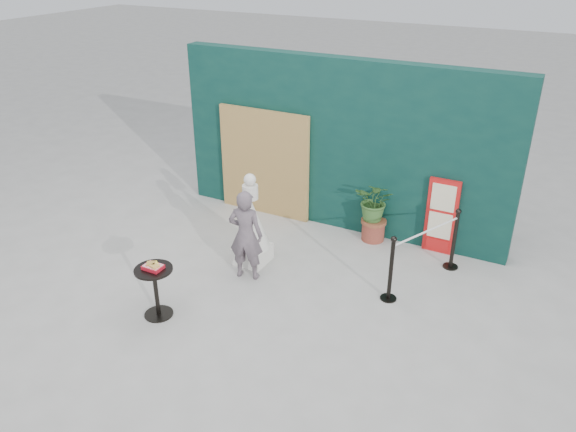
{
  "coord_description": "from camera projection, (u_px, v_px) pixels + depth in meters",
  "views": [
    {
      "loc": [
        3.45,
        -5.44,
        4.73
      ],
      "look_at": [
        0.0,
        1.2,
        1.0
      ],
      "focal_mm": 35.0,
      "sensor_mm": 36.0,
      "label": 1
    }
  ],
  "objects": [
    {
      "name": "food_basket",
      "position": [
        153.0,
        266.0,
        7.49
      ],
      "size": [
        0.26,
        0.19,
        0.11
      ],
      "color": "#B51322",
      "rests_on": "cafe_table"
    },
    {
      "name": "woman",
      "position": [
        246.0,
        235.0,
        8.41
      ],
      "size": [
        0.59,
        0.45,
        1.45
      ],
      "primitive_type": "imported",
      "rotation": [
        0.0,
        0.0,
        3.36
      ],
      "color": "#675861",
      "rests_on": "ground"
    },
    {
      "name": "statue",
      "position": [
        251.0,
        227.0,
        8.85
      ],
      "size": [
        0.6,
        0.6,
        1.53
      ],
      "color": "white",
      "rests_on": "ground"
    },
    {
      "name": "menu_board",
      "position": [
        441.0,
        217.0,
        9.12
      ],
      "size": [
        0.5,
        0.07,
        1.3
      ],
      "color": "red",
      "rests_on": "ground"
    },
    {
      "name": "back_wall",
      "position": [
        340.0,
        146.0,
        9.69
      ],
      "size": [
        6.0,
        0.3,
        3.0
      ],
      "primitive_type": "cube",
      "color": "#092B28",
      "rests_on": "ground"
    },
    {
      "name": "planter",
      "position": [
        375.0,
        206.0,
        9.5
      ],
      "size": [
        0.65,
        0.56,
        1.1
      ],
      "color": "brown",
      "rests_on": "ground"
    },
    {
      "name": "cafe_table",
      "position": [
        155.0,
        285.0,
        7.61
      ],
      "size": [
        0.52,
        0.52,
        0.75
      ],
      "color": "black",
      "rests_on": "ground"
    },
    {
      "name": "stanchion_barrier",
      "position": [
        424.0,
        254.0,
        8.35
      ],
      "size": [
        0.84,
        1.54,
        1.03
      ],
      "color": "black",
      "rests_on": "ground"
    },
    {
      "name": "ground",
      "position": [
        249.0,
        314.0,
        7.85
      ],
      "size": [
        60.0,
        60.0,
        0.0
      ],
      "primitive_type": "plane",
      "color": "#ADAAA5",
      "rests_on": "ground"
    },
    {
      "name": "bamboo_fence",
      "position": [
        264.0,
        163.0,
        10.32
      ],
      "size": [
        1.8,
        0.08,
        2.0
      ],
      "primitive_type": "cube",
      "color": "tan",
      "rests_on": "ground"
    }
  ]
}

